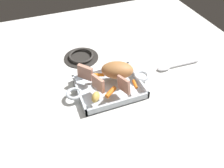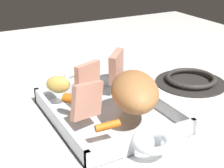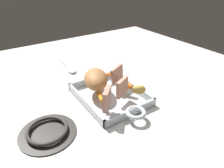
{
  "view_description": "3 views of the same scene",
  "coord_description": "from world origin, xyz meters",
  "px_view_note": "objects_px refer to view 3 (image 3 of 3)",
  "views": [
    {
      "loc": [
        0.26,
        0.72,
        0.77
      ],
      "look_at": [
        -0.0,
        0.03,
        0.06
      ],
      "focal_mm": 36.09,
      "sensor_mm": 36.0,
      "label": 1
    },
    {
      "loc": [
        -0.59,
        0.31,
        0.37
      ],
      "look_at": [
        -0.0,
        -0.01,
        0.08
      ],
      "focal_mm": 54.08,
      "sensor_mm": 36.0,
      "label": 2
    },
    {
      "loc": [
        0.58,
        -0.38,
        0.48
      ],
      "look_at": [
        0.01,
        0.0,
        0.07
      ],
      "focal_mm": 30.97,
      "sensor_mm": 36.0,
      "label": 3
    }
  ],
  "objects_px": {
    "baby_carrot_long": "(125,85)",
    "stove_burner_rear": "(48,132)",
    "potato_corner": "(139,90)",
    "baby_carrot_center_left": "(100,97)",
    "roast_slice_thick": "(122,87)",
    "baby_carrot_northeast": "(107,75)",
    "pork_roast": "(96,79)",
    "serving_spoon": "(68,67)",
    "roasting_dish": "(110,95)",
    "roast_slice_thin": "(117,74)",
    "roast_slice_outer": "(107,99)"
  },
  "relations": [
    {
      "from": "baby_carrot_long",
      "to": "stove_burner_rear",
      "type": "height_order",
      "value": "baby_carrot_long"
    },
    {
      "from": "potato_corner",
      "to": "stove_burner_rear",
      "type": "relative_size",
      "value": 0.29
    },
    {
      "from": "baby_carrot_center_left",
      "to": "roast_slice_thick",
      "type": "bearing_deg",
      "value": 73.5
    },
    {
      "from": "baby_carrot_northeast",
      "to": "pork_roast",
      "type": "bearing_deg",
      "value": -60.15
    },
    {
      "from": "stove_burner_rear",
      "to": "serving_spoon",
      "type": "bearing_deg",
      "value": 149.44
    },
    {
      "from": "roasting_dish",
      "to": "serving_spoon",
      "type": "bearing_deg",
      "value": -174.9
    },
    {
      "from": "stove_burner_rear",
      "to": "roast_slice_thin",
      "type": "bearing_deg",
      "value": 106.24
    },
    {
      "from": "baby_carrot_center_left",
      "to": "baby_carrot_northeast",
      "type": "xyz_separation_m",
      "value": [
        -0.14,
        0.12,
        -0.0
      ]
    },
    {
      "from": "baby_carrot_northeast",
      "to": "stove_burner_rear",
      "type": "relative_size",
      "value": 0.25
    },
    {
      "from": "pork_roast",
      "to": "serving_spoon",
      "type": "relative_size",
      "value": 0.64
    },
    {
      "from": "pork_roast",
      "to": "roast_slice_thin",
      "type": "bearing_deg",
      "value": 84.1
    },
    {
      "from": "roast_slice_outer",
      "to": "roasting_dish",
      "type": "bearing_deg",
      "value": 142.08
    },
    {
      "from": "baby_carrot_northeast",
      "to": "serving_spoon",
      "type": "xyz_separation_m",
      "value": [
        -0.27,
        -0.09,
        -0.04
      ]
    },
    {
      "from": "potato_corner",
      "to": "pork_roast",
      "type": "bearing_deg",
      "value": -141.98
    },
    {
      "from": "potato_corner",
      "to": "baby_carrot_northeast",
      "type": "bearing_deg",
      "value": -173.04
    },
    {
      "from": "roast_slice_thick",
      "to": "stove_burner_rear",
      "type": "height_order",
      "value": "roast_slice_thick"
    },
    {
      "from": "roasting_dish",
      "to": "baby_carrot_long",
      "type": "bearing_deg",
      "value": 74.82
    },
    {
      "from": "roast_slice_thin",
      "to": "baby_carrot_northeast",
      "type": "bearing_deg",
      "value": -168.57
    },
    {
      "from": "roast_slice_thin",
      "to": "baby_carrot_center_left",
      "type": "bearing_deg",
      "value": -60.02
    },
    {
      "from": "pork_roast",
      "to": "roasting_dish",
      "type": "bearing_deg",
      "value": 32.04
    },
    {
      "from": "roast_slice_outer",
      "to": "roast_slice_thin",
      "type": "distance_m",
      "value": 0.2
    },
    {
      "from": "pork_roast",
      "to": "roast_slice_thick",
      "type": "distance_m",
      "value": 0.13
    },
    {
      "from": "roast_slice_thick",
      "to": "baby_carrot_northeast",
      "type": "height_order",
      "value": "roast_slice_thick"
    },
    {
      "from": "roast_slice_thin",
      "to": "baby_carrot_center_left",
      "type": "relative_size",
      "value": 1.13
    },
    {
      "from": "baby_carrot_long",
      "to": "roast_slice_outer",
      "type": "bearing_deg",
      "value": -61.66
    },
    {
      "from": "roast_slice_thin",
      "to": "roast_slice_thick",
      "type": "bearing_deg",
      "value": -25.0
    },
    {
      "from": "pork_roast",
      "to": "potato_corner",
      "type": "distance_m",
      "value": 0.19
    },
    {
      "from": "roast_slice_thin",
      "to": "serving_spoon",
      "type": "relative_size",
      "value": 0.3
    },
    {
      "from": "roast_slice_thin",
      "to": "stove_burner_rear",
      "type": "xyz_separation_m",
      "value": [
        0.1,
        -0.36,
        -0.07
      ]
    },
    {
      "from": "potato_corner",
      "to": "baby_carrot_center_left",
      "type": "bearing_deg",
      "value": -111.56
    },
    {
      "from": "roast_slice_thick",
      "to": "serving_spoon",
      "type": "xyz_separation_m",
      "value": [
        -0.43,
        -0.05,
        -0.07
      ]
    },
    {
      "from": "stove_burner_rear",
      "to": "roast_slice_outer",
      "type": "bearing_deg",
      "value": 81.27
    },
    {
      "from": "pork_roast",
      "to": "roast_slice_outer",
      "type": "relative_size",
      "value": 2.1
    },
    {
      "from": "baby_carrot_long",
      "to": "stove_burner_rear",
      "type": "distance_m",
      "value": 0.36
    },
    {
      "from": "pork_roast",
      "to": "baby_carrot_center_left",
      "type": "xyz_separation_m",
      "value": [
        0.09,
        -0.03,
        -0.03
      ]
    },
    {
      "from": "roast_slice_thick",
      "to": "stove_burner_rear",
      "type": "xyz_separation_m",
      "value": [
        0.0,
        -0.31,
        -0.07
      ]
    },
    {
      "from": "roast_slice_thin",
      "to": "potato_corner",
      "type": "bearing_deg",
      "value": 4.87
    },
    {
      "from": "roasting_dish",
      "to": "serving_spoon",
      "type": "xyz_separation_m",
      "value": [
        -0.37,
        -0.03,
        -0.0
      ]
    },
    {
      "from": "baby_carrot_center_left",
      "to": "baby_carrot_long",
      "type": "height_order",
      "value": "baby_carrot_long"
    },
    {
      "from": "roast_slice_thick",
      "to": "potato_corner",
      "type": "xyz_separation_m",
      "value": [
        0.03,
        0.06,
        -0.02
      ]
    },
    {
      "from": "baby_carrot_long",
      "to": "potato_corner",
      "type": "height_order",
      "value": "potato_corner"
    },
    {
      "from": "potato_corner",
      "to": "roast_slice_outer",
      "type": "bearing_deg",
      "value": -89.33
    },
    {
      "from": "baby_carrot_northeast",
      "to": "stove_burner_rear",
      "type": "bearing_deg",
      "value": -64.24
    },
    {
      "from": "roasting_dish",
      "to": "baby_carrot_center_left",
      "type": "height_order",
      "value": "baby_carrot_center_left"
    },
    {
      "from": "roast_slice_thick",
      "to": "roast_slice_thin",
      "type": "xyz_separation_m",
      "value": [
        -0.1,
        0.05,
        0.0
      ]
    },
    {
      "from": "pork_roast",
      "to": "baby_carrot_northeast",
      "type": "height_order",
      "value": "pork_roast"
    },
    {
      "from": "roasting_dish",
      "to": "stove_burner_rear",
      "type": "relative_size",
      "value": 2.17
    },
    {
      "from": "roast_slice_thick",
      "to": "serving_spoon",
      "type": "distance_m",
      "value": 0.44
    },
    {
      "from": "roast_slice_thick",
      "to": "baby_carrot_long",
      "type": "bearing_deg",
      "value": 131.83
    },
    {
      "from": "roast_slice_thin",
      "to": "baby_carrot_long",
      "type": "relative_size",
      "value": 1.17
    }
  ]
}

